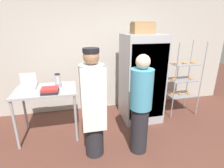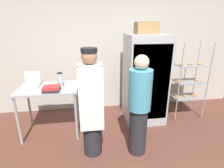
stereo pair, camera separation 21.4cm
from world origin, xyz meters
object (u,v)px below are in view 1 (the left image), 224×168
donut_box (28,86)px  blender_pitcher (58,81)px  baking_rack (182,79)px  person_baker (93,104)px  binder_stack (50,91)px  person_customer (140,105)px  cardboard_storage_box (143,28)px  refrigerator (142,79)px

donut_box → blender_pitcher: bearing=-4.1°
baking_rack → person_baker: size_ratio=0.98×
binder_stack → person_customer: 1.49m
binder_stack → person_baker: (0.65, -0.49, -0.08)m
baking_rack → binder_stack: 2.83m
blender_pitcher → cardboard_storage_box: bearing=9.0°
cardboard_storage_box → binder_stack: bearing=-163.7°
person_baker → person_customer: (0.72, -0.08, -0.07)m
binder_stack → donut_box: bearing=143.4°
cardboard_storage_box → person_baker: 1.84m
blender_pitcher → binder_stack: size_ratio=0.91×
refrigerator → cardboard_storage_box: bearing=100.9°
binder_stack → person_customer: person_customer is taller
cardboard_storage_box → person_baker: cardboard_storage_box is taller
baking_rack → donut_box: size_ratio=6.17×
donut_box → person_baker: size_ratio=0.16×
baking_rack → binder_stack: baking_rack is taller
donut_box → person_baker: person_baker is taller
refrigerator → baking_rack: (0.99, 0.03, -0.09)m
refrigerator → binder_stack: size_ratio=6.46×
donut_box → person_customer: 1.97m
baking_rack → cardboard_storage_box: (-1.01, 0.04, 1.10)m
binder_stack → cardboard_storage_box: cardboard_storage_box is taller
cardboard_storage_box → person_baker: bearing=-138.3°
donut_box → person_customer: person_customer is taller
donut_box → binder_stack: (0.40, -0.29, -0.00)m
donut_box → person_customer: size_ratio=0.17×
refrigerator → person_customer: size_ratio=1.13×
refrigerator → person_baker: (-1.14, -0.94, -0.02)m
refrigerator → donut_box: bearing=-175.8°
refrigerator → blender_pitcher: bearing=-173.3°
baking_rack → cardboard_storage_box: 1.49m
baking_rack → donut_box: bearing=-176.6°
baking_rack → binder_stack: size_ratio=5.91×
refrigerator → person_customer: (-0.42, -1.02, -0.09)m
binder_stack → person_baker: person_baker is taller
baking_rack → cardboard_storage_box: cardboard_storage_box is taller
donut_box → blender_pitcher: (0.51, -0.04, 0.07)m
donut_box → cardboard_storage_box: (2.17, 0.23, 0.96)m
donut_box → binder_stack: bearing=-36.6°
blender_pitcher → person_baker: 0.93m
binder_stack → cardboard_storage_box: size_ratio=0.65×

